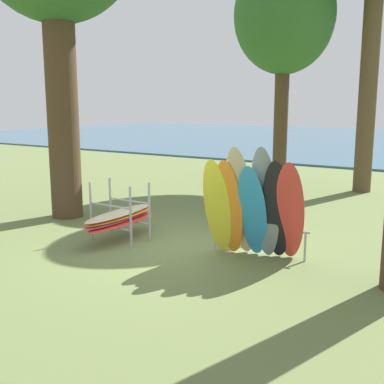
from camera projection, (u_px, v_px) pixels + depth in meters
name	position (u px, v px, depth m)	size (l,w,h in m)	color
ground_plane	(173.00, 249.00, 9.47)	(80.00, 80.00, 0.00)	olive
tree_far_left_back	(284.00, 18.00, 15.74)	(3.36, 3.36, 7.71)	#4C3823
leaning_board_pile	(253.00, 208.00, 8.64)	(1.97, 1.14, 2.14)	yellow
board_storage_rack	(120.00, 217.00, 10.00)	(1.15, 2.13, 1.25)	#9EA0A5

